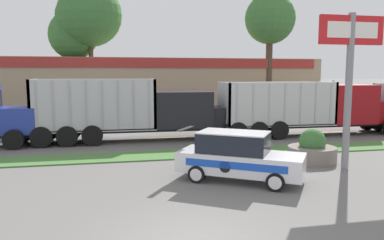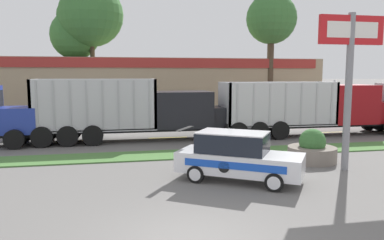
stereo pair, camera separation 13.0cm
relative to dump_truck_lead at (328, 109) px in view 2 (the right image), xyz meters
The scene contains 14 objects.
grass_verge 12.51m from the dump_truck_lead, 160.26° to the right, with size 120.00×2.08×0.06m, color #477538.
centre_line_4 15.70m from the dump_truck_lead, behind, with size 2.40×0.14×0.01m, color yellow.
centre_line_5 10.36m from the dump_truck_lead, behind, with size 2.40×0.14×0.01m, color yellow.
centre_line_6 5.14m from the dump_truck_lead, 169.94° to the left, with size 2.40×0.14×0.01m, color yellow.
centre_line_7 1.95m from the dump_truck_lead, 54.45° to the left, with size 2.40×0.14×0.01m, color yellow.
dump_truck_lead is the anchor object (origin of this frame).
dump_truck_mid 10.79m from the dump_truck_lead, behind, with size 12.41×2.74×3.60m.
rally_car 12.69m from the dump_truck_lead, 135.15° to the right, with size 4.68×3.87×1.82m.
store_sign_post 9.68m from the dump_truck_lead, 116.81° to the right, with size 2.73×0.28×6.23m.
stone_planter 8.36m from the dump_truck_lead, 125.38° to the right, with size 2.11×2.11×1.48m.
store_building_backdrop 18.77m from the dump_truck_lead, 122.80° to the left, with size 30.91×12.10×5.27m.
tree_behind_centre 20.86m from the dump_truck_lead, 141.67° to the left, with size 5.42×5.42×12.98m.
tree_behind_right 21.99m from the dump_truck_lead, 142.05° to the left, with size 4.23×4.23×10.45m.
tree_behind_far_right 12.34m from the dump_truck_lead, 88.64° to the left, with size 4.40×4.40×12.01m.
Camera 2 is at (-1.55, -8.09, 3.85)m, focal length 35.00 mm.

